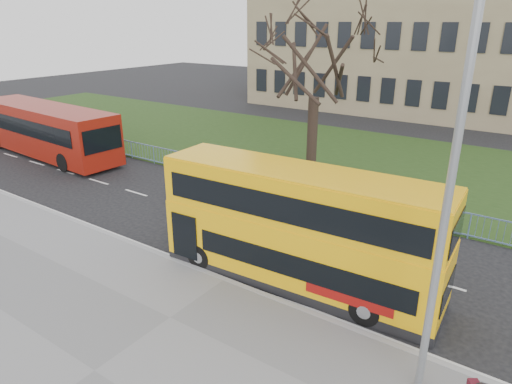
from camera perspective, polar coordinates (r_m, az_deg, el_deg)
ground at (r=16.73m, az=-0.55°, el=-8.88°), size 120.00×120.00×0.00m
pavement at (r=12.82m, az=-19.50°, el=-20.49°), size 80.00×10.50×0.12m
kerb at (r=15.63m, az=-3.90°, el=-10.94°), size 80.00×0.20×0.14m
grass_verge at (r=28.68m, az=16.22°, el=3.22°), size 80.00×15.40×0.08m
guard_railing at (r=21.70m, az=9.57°, el=-0.39°), size 40.00×0.12×1.10m
bare_tree at (r=24.85m, az=7.33°, el=13.55°), size 7.21×7.21×10.30m
civic_building at (r=48.76m, az=19.81°, el=18.10°), size 30.00×15.00×14.00m
yellow_bus at (r=14.71m, az=5.29°, el=-4.19°), size 9.40×2.67×3.90m
red_bus at (r=32.23m, az=-24.73°, el=7.11°), size 12.33×3.48×3.21m
street_lamp at (r=9.93m, az=22.33°, el=-0.17°), size 1.88×0.27×8.88m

